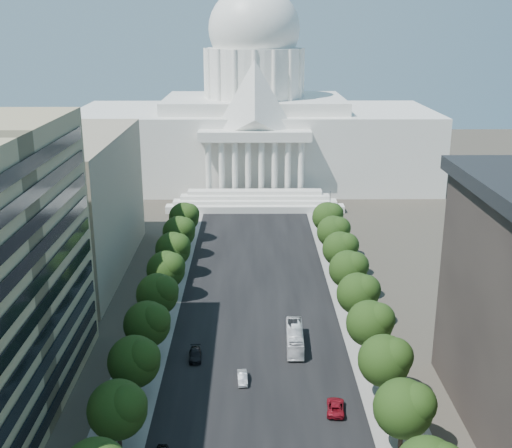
{
  "coord_description": "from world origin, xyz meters",
  "views": [
    {
      "loc": [
        -1.1,
        -34.07,
        52.41
      ],
      "look_at": [
        -0.21,
        81.14,
        16.49
      ],
      "focal_mm": 45.0,
      "sensor_mm": 36.0,
      "label": 1
    }
  ],
  "objects_px": {
    "city_bus": "(295,338)",
    "car_dark_b": "(195,355)",
    "car_silver": "(242,378)",
    "car_red": "(335,407)"
  },
  "relations": [
    {
      "from": "car_silver",
      "to": "car_red",
      "type": "bearing_deg",
      "value": -34.88
    },
    {
      "from": "city_bus",
      "to": "car_dark_b",
      "type": "bearing_deg",
      "value": -164.1
    },
    {
      "from": "car_silver",
      "to": "car_red",
      "type": "height_order",
      "value": "car_red"
    },
    {
      "from": "car_dark_b",
      "to": "car_silver",
      "type": "bearing_deg",
      "value": -45.88
    },
    {
      "from": "car_dark_b",
      "to": "city_bus",
      "type": "xyz_separation_m",
      "value": [
        16.56,
        4.12,
        0.9
      ]
    },
    {
      "from": "car_red",
      "to": "city_bus",
      "type": "relative_size",
      "value": 0.45
    },
    {
      "from": "city_bus",
      "to": "car_silver",
      "type": "bearing_deg",
      "value": -125.98
    },
    {
      "from": "car_silver",
      "to": "city_bus",
      "type": "height_order",
      "value": "city_bus"
    },
    {
      "from": "car_dark_b",
      "to": "car_red",
      "type": "bearing_deg",
      "value": -39.17
    },
    {
      "from": "car_silver",
      "to": "car_dark_b",
      "type": "bearing_deg",
      "value": 133.85
    }
  ]
}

